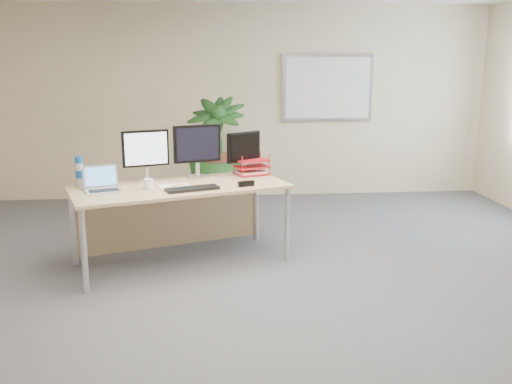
{
  "coord_description": "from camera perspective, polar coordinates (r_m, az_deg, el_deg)",
  "views": [
    {
      "loc": [
        -0.55,
        -4.11,
        1.95
      ],
      "look_at": [
        -0.14,
        0.35,
        0.9
      ],
      "focal_mm": 40.0,
      "sensor_mm": 36.0,
      "label": 1
    }
  ],
  "objects": [
    {
      "name": "coffee_mug",
      "position": [
        5.35,
        -10.74,
        0.78
      ],
      "size": [
        0.13,
        0.09,
        0.1
      ],
      "color": "white",
      "rests_on": "desk"
    },
    {
      "name": "letter_tray",
      "position": [
        5.92,
        -0.46,
        2.41
      ],
      "size": [
        0.39,
        0.34,
        0.15
      ],
      "color": "red",
      "rests_on": "desk"
    },
    {
      "name": "yellow_highlighter",
      "position": [
        5.44,
        -5.67,
        0.69
      ],
      "size": [
        0.11,
        0.05,
        0.02
      ],
      "primitive_type": "cylinder",
      "rotation": [
        0.0,
        1.57,
        0.28
      ],
      "color": "yellow",
      "rests_on": "desk"
    },
    {
      "name": "monitor_dark",
      "position": [
        5.88,
        -1.24,
        4.18
      ],
      "size": [
        0.36,
        0.25,
        0.45
      ],
      "color": "silver",
      "rests_on": "desk"
    },
    {
      "name": "orange_pen",
      "position": [
        5.41,
        -7.82,
        0.69
      ],
      "size": [
        0.12,
        0.09,
        0.01
      ],
      "primitive_type": "cylinder",
      "rotation": [
        0.0,
        1.57,
        0.62
      ],
      "color": "orange",
      "rests_on": "spiral_notebook"
    },
    {
      "name": "laptop",
      "position": [
        5.39,
        -15.13,
        0.73
      ],
      "size": [
        0.38,
        0.36,
        0.22
      ],
      "color": "silver",
      "rests_on": "desk"
    },
    {
      "name": "water_bottle",
      "position": [
        5.58,
        -17.23,
        1.87
      ],
      "size": [
        0.07,
        0.07,
        0.29
      ],
      "color": "#AFBDCE",
      "rests_on": "desk"
    },
    {
      "name": "stapler",
      "position": [
        5.38,
        -1.0,
        0.83
      ],
      "size": [
        0.16,
        0.09,
        0.05
      ],
      "primitive_type": "cube",
      "rotation": [
        0.0,
        0.0,
        0.33
      ],
      "color": "black",
      "rests_on": "desk"
    },
    {
      "name": "back_wall",
      "position": [
        8.15,
        -1.3,
        8.94
      ],
      "size": [
        7.0,
        0.04,
        2.7
      ],
      "primitive_type": "cube",
      "color": "#CBBB90",
      "rests_on": "floor"
    },
    {
      "name": "floor",
      "position": [
        4.59,
        2.24,
        -12.05
      ],
      "size": [
        8.0,
        8.0,
        0.0
      ],
      "primitive_type": "plane",
      "color": "#47474C",
      "rests_on": "ground"
    },
    {
      "name": "spiral_notebook",
      "position": [
        5.42,
        -8.1,
        0.57
      ],
      "size": [
        0.33,
        0.27,
        0.01
      ],
      "primitive_type": "cube",
      "rotation": [
        0.0,
        0.0,
        0.23
      ],
      "color": "white",
      "rests_on": "desk"
    },
    {
      "name": "monitor_right",
      "position": [
        5.75,
        -5.9,
        4.41
      ],
      "size": [
        0.47,
        0.22,
        0.54
      ],
      "color": "silver",
      "rests_on": "desk"
    },
    {
      "name": "monitor_left",
      "position": [
        5.65,
        -10.97,
        3.9
      ],
      "size": [
        0.44,
        0.21,
        0.5
      ],
      "color": "silver",
      "rests_on": "desk"
    },
    {
      "name": "keyboard",
      "position": [
        5.27,
        -6.38,
        0.33
      ],
      "size": [
        0.51,
        0.31,
        0.03
      ],
      "primitive_type": "cube",
      "rotation": [
        0.0,
        0.0,
        0.33
      ],
      "color": "black",
      "rests_on": "desk"
    },
    {
      "name": "whiteboard",
      "position": [
        8.27,
        7.16,
        10.29
      ],
      "size": [
        1.3,
        0.04,
        0.95
      ],
      "color": "#B8B7BD",
      "rests_on": "back_wall"
    },
    {
      "name": "floor_plant",
      "position": [
        7.38,
        -4.02,
        3.76
      ],
      "size": [
        1.05,
        1.05,
        1.5
      ],
      "primitive_type": "imported",
      "rotation": [
        0.0,
        0.0,
        -0.3
      ],
      "color": "#163C15",
      "rests_on": "floor"
    },
    {
      "name": "desk",
      "position": [
        5.61,
        -7.88,
        -0.8
      ],
      "size": [
        2.19,
        1.46,
        0.78
      ],
      "color": "tan",
      "rests_on": "floor"
    }
  ]
}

